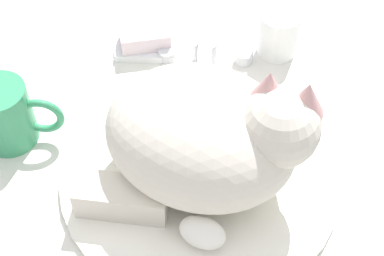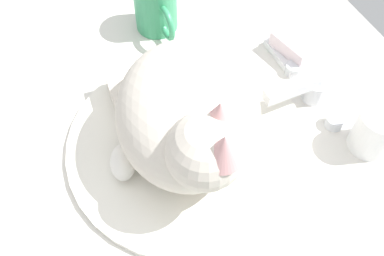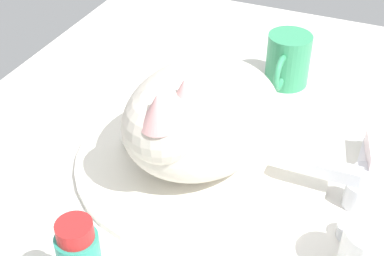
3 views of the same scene
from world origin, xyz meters
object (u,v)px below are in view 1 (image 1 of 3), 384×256
coffee_mug (7,115)px  soap_bar (145,37)px  cat (209,137)px  faucet (205,54)px  rinse_cup (278,34)px

coffee_mug → soap_bar: size_ratio=1.56×
cat → coffee_mug: bearing=167.7°
faucet → coffee_mug: 29.76cm
rinse_cup → soap_bar: 20.41cm
faucet → cat: size_ratio=0.49×
cat → rinse_cup: size_ratio=4.20×
cat → coffee_mug: 27.61cm
rinse_cup → coffee_mug: bearing=-152.5°
faucet → coffee_mug: (-25.63, -14.98, 1.98)cm
cat → rinse_cup: (9.95, 24.85, -5.13)cm
cat → rinse_cup: cat is taller
faucet → cat: 21.69cm
faucet → coffee_mug: size_ratio=1.25×
coffee_mug → cat: bearing=-12.3°
soap_bar → cat: bearing=-66.8°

